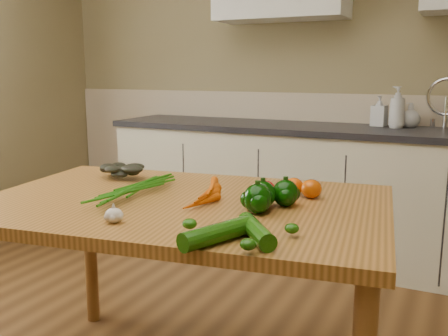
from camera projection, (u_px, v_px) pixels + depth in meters
room at (78, 74)px, 1.55m from camera, size 4.04×5.04×2.64m
counter_run at (314, 191)px, 3.39m from camera, size 2.84×0.64×1.14m
table at (183, 223)px, 1.85m from camera, size 1.59×1.15×0.79m
soap_bottle_a at (397, 107)px, 3.14m from camera, size 0.14×0.14×0.26m
soap_bottle_b at (379, 111)px, 3.27m from camera, size 0.10×0.11×0.20m
soap_bottle_c at (411, 115)px, 3.19m from camera, size 0.13×0.13×0.16m
carrot_bunch at (183, 189)px, 1.84m from camera, size 0.30×0.25×0.07m
leafy_greens at (119, 167)px, 2.18m from camera, size 0.21×0.19×0.11m
garlic_bulb at (114, 215)px, 1.55m from camera, size 0.06×0.06×0.05m
pepper_a at (263, 194)px, 1.73m from camera, size 0.09×0.09×0.09m
pepper_b at (285, 193)px, 1.74m from camera, size 0.09×0.09×0.09m
pepper_c at (257, 199)px, 1.66m from camera, size 0.10×0.10×0.10m
tomato_a at (266, 189)px, 1.87m from camera, size 0.07×0.07×0.06m
tomato_b at (294, 186)px, 1.90m from camera, size 0.07×0.07×0.07m
tomato_c at (311, 189)px, 1.85m from camera, size 0.08×0.08×0.07m
zucchini_a at (256, 231)px, 1.39m from camera, size 0.18×0.20×0.05m
zucchini_b at (217, 233)px, 1.37m from camera, size 0.14×0.24×0.05m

